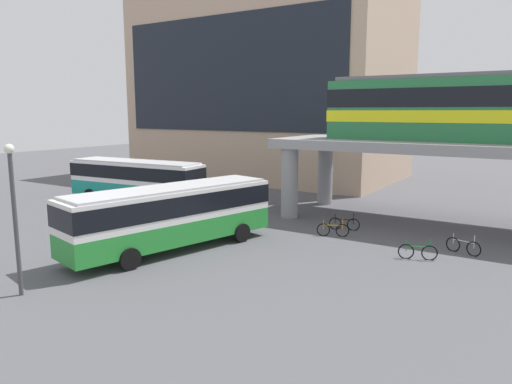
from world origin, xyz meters
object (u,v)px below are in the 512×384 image
object	(u,v)px
bus_main	(172,211)
bicycle_green	(418,252)
station_building	(269,87)
bicycle_orange	(333,230)
bicycle_black	(344,224)
bicycle_silver	(463,246)
bus_secondary	(136,177)

from	to	relation	value
bus_main	bicycle_green	world-z (taller)	bus_main
station_building	bicycle_orange	world-z (taller)	station_building
bicycle_black	bicycle_green	xyz separation A→B (m)	(5.09, -3.49, 0.00)
station_building	bus_main	xyz separation A→B (m)	(10.59, -26.93, -7.35)
bicycle_silver	bicycle_green	xyz separation A→B (m)	(-1.63, -2.16, 0.00)
station_building	bus_secondary	distance (m)	20.42
bicycle_black	bicycle_green	bearing A→B (deg)	-34.41
bus_main	bicycle_black	xyz separation A→B (m)	(5.61, 8.53, -1.63)
bus_secondary	bicycle_silver	size ratio (longest dim) A/B	6.52
bicycle_silver	bus_secondary	bearing A→B (deg)	178.32
bus_main	bicycle_black	bearing A→B (deg)	56.66
bus_secondary	station_building	bearing A→B (deg)	89.37
bicycle_orange	bicycle_green	distance (m)	5.38
bicycle_black	bicycle_green	size ratio (longest dim) A/B	1.01
bus_main	bicycle_orange	distance (m)	9.02
bus_main	bicycle_green	bearing A→B (deg)	25.24
bicycle_silver	bicycle_orange	xyz separation A→B (m)	(-6.70, -0.35, 0.00)
bus_secondary	bus_main	bearing A→B (deg)	-36.12
bus_secondary	bicycle_green	world-z (taller)	bus_secondary
bus_main	bicycle_orange	world-z (taller)	bus_main
station_building	bicycle_orange	xyz separation A→B (m)	(16.23, -20.08, -8.98)
bicycle_green	bicycle_silver	bearing A→B (deg)	52.98
station_building	bicycle_orange	size ratio (longest dim) A/B	15.81
bicycle_orange	bicycle_black	distance (m)	1.68
station_building	bicycle_black	world-z (taller)	station_building
station_building	bicycle_black	xyz separation A→B (m)	(16.21, -18.40, -8.98)
bicycle_black	bicycle_green	distance (m)	6.17
bus_secondary	bicycle_orange	xyz separation A→B (m)	(16.43, -1.03, -1.63)
bus_main	bus_secondary	bearing A→B (deg)	143.88
bicycle_silver	bicycle_green	bearing A→B (deg)	-127.02
bus_main	bicycle_black	distance (m)	10.34
bus_main	bicycle_orange	size ratio (longest dim) A/B	6.79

